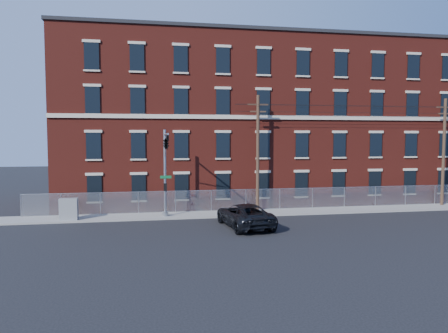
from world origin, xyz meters
name	(u,v)px	position (x,y,z in m)	size (l,w,h in m)	color
ground	(250,226)	(0.00, 0.00, 0.00)	(140.00, 140.00, 0.00)	black
sidewalk	(367,209)	(12.00, 5.00, 0.06)	(65.00, 3.00, 0.12)	gray
mill_building	(327,122)	(12.00, 13.93, 8.15)	(55.30, 14.32, 16.30)	#601B12
chain_link_fence	(360,196)	(12.00, 6.30, 1.06)	(59.06, 0.06, 1.85)	#A5A8AD
traffic_signal_mast	(166,152)	(-6.00, 2.18, 5.39)	(0.90, 6.75, 7.00)	#9EA0A5
utility_pole_near	(258,151)	(2.00, 5.60, 5.34)	(1.80, 0.28, 10.00)	#432E21
utility_pole_mid	(444,150)	(20.00, 5.60, 5.34)	(1.80, 0.28, 10.00)	#432E21
overhead_wires	(445,109)	(20.00, 5.60, 9.12)	(40.00, 0.62, 0.62)	black
pickup_truck	(244,215)	(-0.45, -0.06, 0.86)	(2.85, 6.17, 1.72)	black
utility_cabinet	(69,209)	(-13.43, 4.21, 0.96)	(1.34, 0.67, 1.67)	slate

